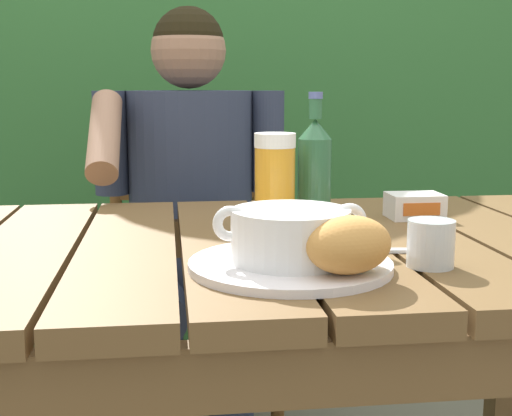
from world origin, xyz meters
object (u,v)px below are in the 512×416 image
at_px(bread_roll, 349,245).
at_px(beer_bottle, 315,171).
at_px(person_eating, 191,208).
at_px(water_glass_small, 431,243).
at_px(chair_near_diner, 191,287).
at_px(butter_tub, 415,206).
at_px(table_knife, 373,250).
at_px(serving_plate, 290,265).
at_px(soup_bowl, 290,234).
at_px(beer_glass, 275,183).

distance_m(bread_roll, beer_bottle, 0.37).
height_order(person_eating, water_glass_small, person_eating).
distance_m(chair_near_diner, butter_tub, 0.87).
distance_m(bread_roll, butter_tub, 0.48).
bearing_deg(table_knife, serving_plate, -150.91).
bearing_deg(beer_bottle, serving_plate, -108.23).
height_order(soup_bowl, bread_roll, soup_bowl).
height_order(chair_near_diner, butter_tub, chair_near_diner).
bearing_deg(beer_bottle, bread_roll, -94.88).
relative_size(bread_roll, butter_tub, 1.47).
bearing_deg(bread_roll, soup_bowl, 130.60).
distance_m(beer_bottle, water_glass_small, 0.32).
bearing_deg(table_knife, person_eating, 108.69).
xyz_separation_m(person_eating, serving_plate, (0.11, -0.83, 0.06)).
xyz_separation_m(serving_plate, bread_roll, (0.06, -0.07, 0.04)).
distance_m(water_glass_small, butter_tub, 0.37).
relative_size(chair_near_diner, soup_bowl, 4.13).
height_order(bread_roll, water_glass_small, bread_roll).
bearing_deg(soup_bowl, chair_near_diner, 96.03).
bearing_deg(bread_roll, butter_tub, 60.06).
relative_size(bread_roll, table_knife, 0.97).
height_order(chair_near_diner, beer_bottle, beer_bottle).
xyz_separation_m(bread_roll, beer_bottle, (0.03, 0.36, 0.05)).
distance_m(chair_near_diner, table_knife, 1.03).
relative_size(serving_plate, beer_bottle, 1.18).
xyz_separation_m(beer_bottle, water_glass_small, (0.10, -0.30, -0.07)).
bearing_deg(water_glass_small, soup_bowl, 176.50).
xyz_separation_m(serving_plate, beer_glass, (0.02, 0.24, 0.08)).
relative_size(person_eating, butter_tub, 12.00).
xyz_separation_m(serving_plate, beer_bottle, (0.09, 0.29, 0.10)).
xyz_separation_m(chair_near_diner, butter_tub, (0.41, -0.68, 0.35)).
xyz_separation_m(soup_bowl, butter_tub, (0.31, 0.34, -0.03)).
height_order(soup_bowl, beer_bottle, beer_bottle).
height_order(bread_roll, beer_glass, beer_glass).
relative_size(soup_bowl, bread_roll, 1.44).
height_order(person_eating, serving_plate, person_eating).
bearing_deg(butter_tub, water_glass_small, -106.55).
height_order(serving_plate, butter_tub, butter_tub).
xyz_separation_m(person_eating, bread_roll, (0.18, -0.91, 0.11)).
height_order(beer_bottle, butter_tub, beer_bottle).
xyz_separation_m(chair_near_diner, table_knife, (0.25, -0.95, 0.33)).
xyz_separation_m(bread_roll, table_knife, (0.08, 0.15, -0.05)).
xyz_separation_m(person_eating, butter_tub, (0.42, -0.49, 0.08)).
distance_m(beer_glass, butter_tub, 0.31).
xyz_separation_m(chair_near_diner, beer_bottle, (0.20, -0.74, 0.43)).
xyz_separation_m(soup_bowl, bread_roll, (0.06, -0.07, -0.00)).
relative_size(beer_glass, table_knife, 1.12).
distance_m(serving_plate, water_glass_small, 0.20).
height_order(butter_tub, table_knife, butter_tub).
height_order(person_eating, butter_tub, person_eating).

